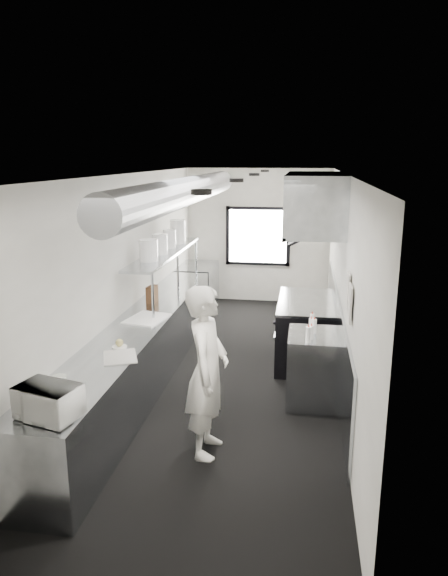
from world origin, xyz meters
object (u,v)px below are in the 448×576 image
at_px(bottle_station, 314,368).
at_px(squeeze_bottle_b, 311,332).
at_px(microwave, 48,402).
at_px(plate_stack_d, 178,232).
at_px(knife_block, 152,294).
at_px(plate_stack_a, 149,250).
at_px(cutting_board, 147,318).
at_px(deli_tub_b, 59,381).
at_px(far_work_table, 197,287).
at_px(line_cook, 207,371).
at_px(exhaust_hood, 315,203).
at_px(squeeze_bottle_a, 308,335).
at_px(squeeze_bottle_d, 311,325).
at_px(plate_stack_c, 169,239).
at_px(squeeze_bottle_c, 314,326).
at_px(squeeze_bottle_e, 312,320).
at_px(deli_tub_a, 40,392).
at_px(small_plate, 120,347).
at_px(pass_shelf, 166,254).
at_px(plate_stack_b, 160,244).
at_px(prep_counter, 142,352).
at_px(range, 305,331).

height_order(bottle_station, squeeze_bottle_b, squeeze_bottle_b).
relative_size(microwave, plate_stack_d, 1.17).
xyz_separation_m(knife_block, plate_stack_a, (0.02, -0.17, 0.70)).
distance_m(bottle_station, cutting_board, 2.30).
bearing_deg(deli_tub_b, plate_stack_d, 88.81).
height_order(far_work_table, line_cook, line_cook).
bearing_deg(exhaust_hood, squeeze_bottle_a, -91.09).
xyz_separation_m(bottle_station, squeeze_bottle_b, (-0.05, -0.19, 0.54)).
bearing_deg(line_cook, squeeze_bottle_b, -41.24).
xyz_separation_m(plate_stack_d, squeeze_bottle_a, (2.25, -2.83, -0.78)).
bearing_deg(squeeze_bottle_d, plate_stack_c, 140.29).
xyz_separation_m(line_cook, squeeze_bottle_c, (1.09, 1.38, 0.09)).
xyz_separation_m(bottle_station, microwave, (-2.24, -2.49, 0.59)).
relative_size(microwave, squeeze_bottle_e, 2.89).
relative_size(line_cook, deli_tub_b, 12.48).
xyz_separation_m(knife_block, squeeze_bottle_c, (2.38, -1.04, -0.04)).
xyz_separation_m(deli_tub_a, deli_tub_b, (0.07, 0.24, 0.00)).
bearing_deg(squeeze_bottle_d, small_plate, -156.80).
xyz_separation_m(squeeze_bottle_a, squeeze_bottle_b, (0.04, 0.12, -0.01)).
bearing_deg(line_cook, squeeze_bottle_c, -36.94).
distance_m(squeeze_bottle_a, squeeze_bottle_d, 0.43).
bearing_deg(plate_stack_a, squeeze_bottle_b, -25.44).
height_order(small_plate, plate_stack_c, plate_stack_c).
height_order(pass_shelf, plate_stack_b, plate_stack_b).
relative_size(deli_tub_b, plate_stack_a, 0.47).
relative_size(prep_counter, range, 3.75).
height_order(deli_tub_a, squeeze_bottle_a, squeeze_bottle_a).
distance_m(microwave, squeeze_bottle_e, 3.57).
height_order(far_work_table, small_plate, small_plate).
bearing_deg(squeeze_bottle_c, microwave, -131.27).
height_order(pass_shelf, small_plate, pass_shelf).
relative_size(exhaust_hood, small_plate, 12.61).
height_order(small_plate, plate_stack_b, plate_stack_b).
xyz_separation_m(line_cook, squeeze_bottle_d, (1.05, 1.46, 0.08)).
bearing_deg(squeeze_bottle_e, pass_shelf, 149.22).
bearing_deg(exhaust_hood, far_work_table, 131.94).
bearing_deg(far_work_table, cutting_board, -88.97).
height_order(squeeze_bottle_c, squeeze_bottle_d, squeeze_bottle_c).
height_order(line_cook, plate_stack_c, plate_stack_c).
distance_m(line_cook, squeeze_bottle_a, 1.45).
bearing_deg(squeeze_bottle_b, plate_stack_d, 130.22).
height_order(far_work_table, deli_tub_b, deli_tub_b).
bearing_deg(squeeze_bottle_c, plate_stack_a, 159.75).
distance_m(deli_tub_a, knife_block, 3.23).
bearing_deg(small_plate, squeeze_bottle_a, 13.29).
bearing_deg(plate_stack_d, deli_tub_a, -91.96).
bearing_deg(bottle_station, line_cook, -129.47).
xyz_separation_m(prep_counter, pass_shelf, (-0.04, 1.50, 1.09)).
relative_size(bottle_station, squeeze_bottle_c, 5.04).
xyz_separation_m(prep_counter, microwave, (0.06, -2.69, 0.59)).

